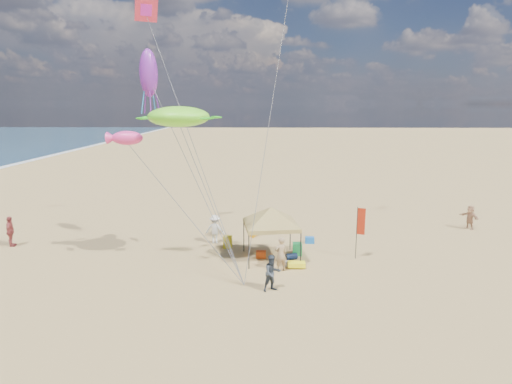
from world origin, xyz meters
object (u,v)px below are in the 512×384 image
(chair_yellow, at_px, (228,242))
(person_near_b, at_px, (272,273))
(person_far_a, at_px, (10,231))
(cooler_red, at_px, (261,255))
(beach_cart, at_px, (296,264))
(feather_flag, at_px, (360,224))
(person_far_c, at_px, (470,217))
(cooler_blue, at_px, (310,240))
(person_near_a, at_px, (281,254))
(chair_green, at_px, (297,249))
(canopy_tent, at_px, (271,209))
(person_near_c, at_px, (215,229))

(chair_yellow, relative_size, person_near_b, 0.41)
(person_far_a, bearing_deg, cooler_red, -111.19)
(beach_cart, xyz_separation_m, person_far_a, (-16.87, 3.13, 0.72))
(feather_flag, bearing_deg, beach_cart, -157.43)
(person_near_b, distance_m, person_far_c, 17.08)
(cooler_blue, xyz_separation_m, person_far_c, (11.21, 3.33, 0.63))
(person_near_b, bearing_deg, person_near_a, 52.19)
(feather_flag, height_order, person_near_a, feather_flag)
(feather_flag, bearing_deg, chair_green, 170.58)
(person_near_b, bearing_deg, cooler_red, 70.59)
(cooler_blue, distance_m, chair_yellow, 5.06)
(person_near_b, bearing_deg, canopy_tent, 63.45)
(feather_flag, distance_m, person_near_b, 6.54)
(person_near_b, relative_size, person_far_a, 0.93)
(person_far_c, bearing_deg, person_near_c, -104.02)
(cooler_blue, height_order, person_far_a, person_far_a)
(canopy_tent, distance_m, cooler_red, 2.69)
(cooler_red, distance_m, person_near_b, 4.40)
(chair_green, height_order, beach_cart, chair_green)
(person_near_b, bearing_deg, cooler_blue, 44.28)
(feather_flag, relative_size, chair_green, 4.19)
(chair_yellow, height_order, person_near_c, person_near_c)
(feather_flag, xyz_separation_m, chair_yellow, (-7.39, 1.74, -1.61))
(person_far_c, bearing_deg, person_near_b, -78.42)
(canopy_tent, height_order, chair_green, canopy_tent)
(feather_flag, xyz_separation_m, person_far_c, (8.79, 6.04, -1.14))
(chair_green, bearing_deg, cooler_blue, 67.15)
(person_far_c, bearing_deg, canopy_tent, -91.43)
(beach_cart, relative_size, person_near_a, 0.50)
(cooler_red, bearing_deg, chair_green, 14.53)
(chair_yellow, relative_size, person_far_c, 0.42)
(beach_cart, height_order, person_near_a, person_near_a)
(cooler_blue, height_order, person_near_c, person_near_c)
(feather_flag, relative_size, person_near_b, 1.72)
(person_far_a, bearing_deg, canopy_tent, -111.35)
(feather_flag, distance_m, cooler_red, 5.66)
(chair_green, relative_size, chair_yellow, 1.00)
(cooler_blue, bearing_deg, person_far_a, -176.70)
(feather_flag, bearing_deg, person_near_c, 162.79)
(canopy_tent, distance_m, beach_cart, 3.25)
(chair_green, height_order, person_near_c, person_near_c)
(beach_cart, bearing_deg, cooler_blue, 75.40)
(beach_cart, distance_m, person_near_a, 1.17)
(feather_flag, relative_size, chair_yellow, 4.19)
(chair_yellow, bearing_deg, chair_green, -16.36)
(beach_cart, bearing_deg, person_near_c, 139.63)
(chair_green, height_order, person_far_c, person_far_c)
(cooler_red, xyz_separation_m, chair_yellow, (-2.01, 1.72, 0.16))
(chair_yellow, distance_m, person_near_c, 1.28)
(feather_flag, bearing_deg, person_near_a, -156.64)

